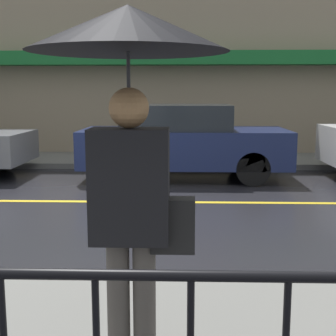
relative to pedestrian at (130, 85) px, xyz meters
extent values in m
plane|color=black|center=(-1.34, 4.75, -1.75)|extent=(80.00, 80.00, 0.00)
cube|color=slate|center=(-1.34, 9.02, -1.69)|extent=(28.00, 2.15, 0.13)
cube|color=gold|center=(-1.34, 4.75, -1.75)|extent=(25.20, 0.12, 0.01)
cube|color=gray|center=(-1.34, 10.24, 1.63)|extent=(28.00, 0.30, 6.76)
cube|color=#196B2D|center=(-1.34, 9.82, 0.85)|extent=(16.80, 0.55, 0.35)
cylinder|color=#4C4742|center=(-0.08, 0.00, -1.23)|extent=(0.13, 0.13, 0.78)
cylinder|color=#4C4742|center=(0.07, 0.00, -1.23)|extent=(0.13, 0.13, 0.78)
cube|color=black|center=(-0.01, 0.00, -0.53)|extent=(0.42, 0.25, 0.62)
sphere|color=tan|center=(-0.01, 0.00, -0.12)|extent=(0.21, 0.21, 0.21)
cylinder|color=#262628|center=(-0.01, 0.00, -0.18)|extent=(0.02, 0.02, 0.70)
cone|color=black|center=(-0.01, 0.00, 0.29)|extent=(1.05, 1.05, 0.24)
cube|color=black|center=(0.23, 0.00, -0.75)|extent=(0.24, 0.12, 0.30)
cube|color=#19234C|center=(0.32, 6.93, -1.12)|extent=(4.09, 1.81, 0.72)
cube|color=#1E2328|center=(0.15, 6.93, -0.51)|extent=(2.13, 1.67, 0.49)
cylinder|color=black|center=(1.58, 7.73, -1.43)|extent=(0.64, 0.22, 0.64)
cylinder|color=black|center=(1.58, 6.14, -1.43)|extent=(0.64, 0.22, 0.64)
cylinder|color=black|center=(-0.95, 7.73, -1.43)|extent=(0.64, 0.22, 0.64)
cylinder|color=black|center=(-0.95, 6.14, -1.43)|extent=(0.64, 0.22, 0.64)
camera|label=1|loc=(0.28, -2.47, -0.04)|focal=50.00mm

